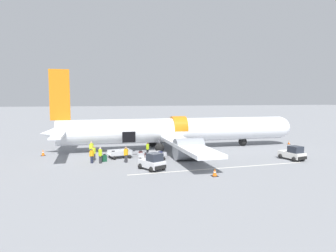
# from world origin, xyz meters

# --- Properties ---
(ground_plane) EXTENTS (500.00, 500.00, 0.00)m
(ground_plane) POSITION_xyz_m (0.00, 0.00, 0.00)
(ground_plane) COLOR gray
(apron_marking_line) EXTENTS (19.36, 1.01, 0.01)m
(apron_marking_line) POSITION_xyz_m (0.98, -6.85, 0.00)
(apron_marking_line) COLOR silver
(apron_marking_line) RESTS_ON ground_plane
(airplane) EXTENTS (35.97, 31.04, 10.73)m
(airplane) POSITION_xyz_m (-0.48, 5.76, 2.51)
(airplane) COLOR white
(airplane) RESTS_ON ground_plane
(baggage_tug_lead) EXTENTS (2.64, 3.15, 1.70)m
(baggage_tug_lead) POSITION_xyz_m (-5.96, -5.71, 0.72)
(baggage_tug_lead) COLOR silver
(baggage_tug_lead) RESTS_ON ground_plane
(baggage_tug_mid) EXTENTS (2.28, 3.24, 1.64)m
(baggage_tug_mid) POSITION_xyz_m (10.68, -5.03, 0.70)
(baggage_tug_mid) COLOR silver
(baggage_tug_mid) RESTS_ON ground_plane
(baggage_cart_loading) EXTENTS (3.68, 2.50, 0.93)m
(baggage_cart_loading) POSITION_xyz_m (-8.45, 1.13, 0.44)
(baggage_cart_loading) COLOR #B7BABF
(baggage_cart_loading) RESTS_ON ground_plane
(baggage_cart_queued) EXTENTS (3.87, 2.62, 0.97)m
(baggage_cart_queued) POSITION_xyz_m (-5.04, -1.35, 0.49)
(baggage_cart_queued) COLOR #B7BABF
(baggage_cart_queued) RESTS_ON ground_plane
(ground_crew_loader_a) EXTENTS (0.43, 0.58, 1.67)m
(ground_crew_loader_a) POSITION_xyz_m (-11.55, 0.32, 0.88)
(ground_crew_loader_a) COLOR #2D2D33
(ground_crew_loader_a) RESTS_ON ground_plane
(ground_crew_loader_b) EXTENTS (0.43, 0.58, 1.65)m
(ground_crew_loader_b) POSITION_xyz_m (-5.09, 1.70, 0.87)
(ground_crew_loader_b) COLOR black
(ground_crew_loader_b) RESTS_ON ground_plane
(ground_crew_driver) EXTENTS (0.44, 0.61, 1.75)m
(ground_crew_driver) POSITION_xyz_m (-10.91, -1.44, 0.92)
(ground_crew_driver) COLOR #2D2D33
(ground_crew_driver) RESTS_ON ground_plane
(ground_crew_supervisor) EXTENTS (0.54, 0.50, 1.63)m
(ground_crew_supervisor) POSITION_xyz_m (-11.81, -1.11, 0.86)
(ground_crew_supervisor) COLOR #1E2338
(ground_crew_supervisor) RESTS_ON ground_plane
(ground_crew_helper) EXTENTS (0.58, 0.53, 1.73)m
(ground_crew_helper) POSITION_xyz_m (-11.83, 3.54, 0.91)
(ground_crew_helper) COLOR #1E2338
(ground_crew_helper) RESTS_ON ground_plane
(ground_crew_marshal) EXTENTS (0.57, 0.55, 1.76)m
(ground_crew_marshal) POSITION_xyz_m (-8.14, -1.72, 0.92)
(ground_crew_marshal) COLOR #2D2D33
(ground_crew_marshal) RESTS_ON ground_plane
(suitcase_on_tarmac_upright) EXTENTS (0.51, 0.33, 0.79)m
(suitcase_on_tarmac_upright) POSITION_xyz_m (-6.07, 0.97, 0.34)
(suitcase_on_tarmac_upright) COLOR #4C1E1E
(suitcase_on_tarmac_upright) RESTS_ON ground_plane
(suitcase_on_tarmac_spare) EXTENTS (0.57, 0.50, 0.87)m
(suitcase_on_tarmac_spare) POSITION_xyz_m (-10.44, -0.67, 0.38)
(suitcase_on_tarmac_spare) COLOR #14472D
(suitcase_on_tarmac_spare) RESTS_ON ground_plane
(safety_cone_nose) EXTENTS (0.47, 0.47, 0.57)m
(safety_cone_nose) POSITION_xyz_m (17.74, 5.23, 0.27)
(safety_cone_nose) COLOR black
(safety_cone_nose) RESTS_ON ground_plane
(safety_cone_engine_left) EXTENTS (0.58, 0.58, 0.70)m
(safety_cone_engine_left) POSITION_xyz_m (-0.98, -9.61, 0.33)
(safety_cone_engine_left) COLOR black
(safety_cone_engine_left) RESTS_ON ground_plane
(safety_cone_wingtip) EXTENTS (0.63, 0.63, 0.57)m
(safety_cone_wingtip) POSITION_xyz_m (0.56, -1.17, 0.26)
(safety_cone_wingtip) COLOR black
(safety_cone_wingtip) RESTS_ON ground_plane
(safety_cone_tail) EXTENTS (0.53, 0.53, 0.78)m
(safety_cone_tail) POSITION_xyz_m (-17.64, 4.80, 0.37)
(safety_cone_tail) COLOR black
(safety_cone_tail) RESTS_ON ground_plane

